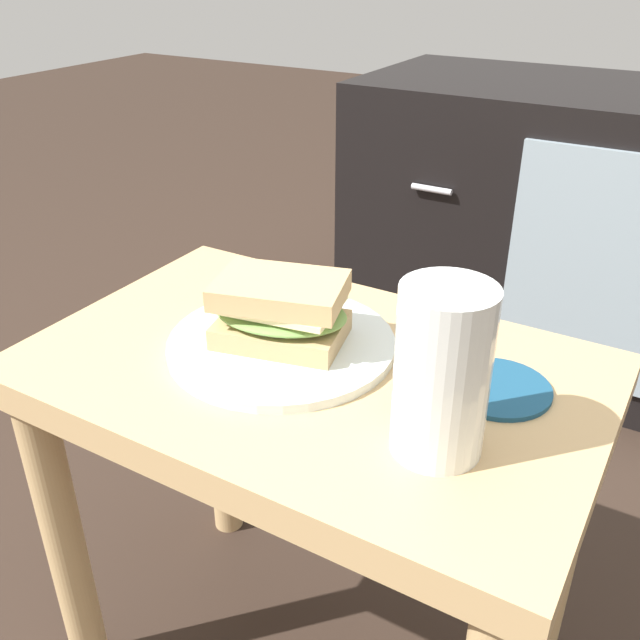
% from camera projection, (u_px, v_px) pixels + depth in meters
% --- Properties ---
extents(side_table, '(0.56, 0.36, 0.46)m').
position_uv_depth(side_table, '(312.00, 436.00, 0.73)').
color(side_table, tan).
rests_on(side_table, ground).
extents(tv_cabinet, '(0.96, 0.46, 0.58)m').
position_uv_depth(tv_cabinet, '(590.00, 234.00, 1.45)').
color(tv_cabinet, black).
rests_on(tv_cabinet, ground).
extents(plate, '(0.23, 0.23, 0.01)m').
position_uv_depth(plate, '(282.00, 343.00, 0.71)').
color(plate, silver).
rests_on(plate, side_table).
extents(sandwich_front, '(0.15, 0.12, 0.07)m').
position_uv_depth(sandwich_front, '(281.00, 310.00, 0.69)').
color(sandwich_front, tan).
rests_on(sandwich_front, plate).
extents(beer_glass, '(0.08, 0.08, 0.14)m').
position_uv_depth(beer_glass, '(442.00, 375.00, 0.54)').
color(beer_glass, silver).
rests_on(beer_glass, side_table).
extents(coaster, '(0.10, 0.10, 0.01)m').
position_uv_depth(coaster, '(497.00, 388.00, 0.65)').
color(coaster, navy).
rests_on(coaster, side_table).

